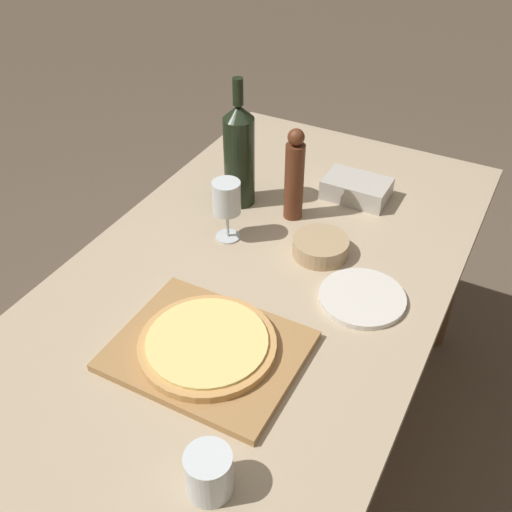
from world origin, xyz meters
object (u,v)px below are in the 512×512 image
object	(u,v)px
pizza	(207,344)
wine_bottle	(239,154)
small_bowl	(320,247)
wine_glass	(227,199)
pepper_mill	(294,176)

from	to	relation	value
pizza	wine_bottle	xyz separation A→B (m)	(-0.22, 0.54, 0.12)
small_bowl	wine_glass	bearing A→B (deg)	-168.85
wine_glass	pizza	bearing A→B (deg)	-65.93
pepper_mill	wine_glass	bearing A→B (deg)	-122.61
wine_bottle	wine_glass	bearing A→B (deg)	-71.53
wine_glass	small_bowl	xyz separation A→B (m)	(0.24, 0.05, -0.10)
wine_bottle	pepper_mill	distance (m)	0.17
wine_glass	wine_bottle	bearing A→B (deg)	108.47
wine_glass	small_bowl	world-z (taller)	wine_glass
small_bowl	pizza	bearing A→B (deg)	-100.07
wine_glass	small_bowl	size ratio (longest dim) A/B	1.19
pizza	wine_glass	size ratio (longest dim) A/B	1.72
pizza	wine_bottle	distance (m)	0.60
wine_bottle	pizza	bearing A→B (deg)	-67.60
pizza	wine_glass	xyz separation A→B (m)	(-0.17, 0.37, 0.09)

